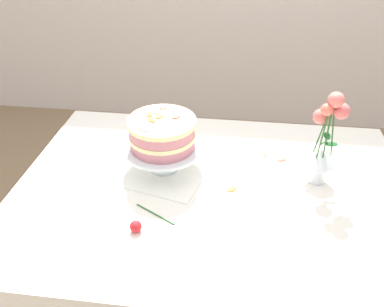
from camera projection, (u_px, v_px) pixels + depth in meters
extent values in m
cube|color=white|center=(212.00, 191.00, 1.38)|extent=(1.40, 1.00, 0.03)
cylinder|color=brown|center=(100.00, 188.00, 1.97)|extent=(0.06, 0.06, 0.71)
cylinder|color=brown|center=(342.00, 208.00, 1.85)|extent=(0.06, 0.06, 0.71)
cube|color=white|center=(164.00, 168.00, 1.46)|extent=(0.39, 0.39, 0.00)
cylinder|color=silver|center=(164.00, 167.00, 1.46)|extent=(0.11, 0.11, 0.01)
cylinder|color=silver|center=(163.00, 157.00, 1.43)|extent=(0.03, 0.03, 0.07)
cylinder|color=silver|center=(163.00, 148.00, 1.41)|extent=(0.29, 0.29, 0.01)
cylinder|color=#CC7A84|center=(163.00, 142.00, 1.40)|extent=(0.23, 0.23, 0.04)
cylinder|color=beige|center=(162.00, 135.00, 1.38)|extent=(0.24, 0.24, 0.02)
cylinder|color=#CC7A84|center=(162.00, 129.00, 1.37)|extent=(0.23, 0.23, 0.04)
cylinder|color=beige|center=(162.00, 122.00, 1.35)|extent=(0.24, 0.24, 0.02)
ellipsoid|color=orange|center=(149.00, 115.00, 1.37)|extent=(0.03, 0.03, 0.01)
ellipsoid|color=pink|center=(157.00, 113.00, 1.38)|extent=(0.03, 0.03, 0.01)
ellipsoid|color=#E56B51|center=(176.00, 117.00, 1.36)|extent=(0.04, 0.04, 0.01)
ellipsoid|color=pink|center=(145.00, 130.00, 1.28)|extent=(0.03, 0.03, 0.00)
ellipsoid|color=yellow|center=(159.00, 117.00, 1.36)|extent=(0.04, 0.03, 0.01)
ellipsoid|color=orange|center=(152.00, 120.00, 1.34)|extent=(0.04, 0.04, 0.01)
ellipsoid|color=pink|center=(143.00, 128.00, 1.29)|extent=(0.04, 0.03, 0.00)
ellipsoid|color=pink|center=(163.00, 108.00, 1.41)|extent=(0.03, 0.03, 0.01)
cylinder|color=silver|center=(317.00, 172.00, 1.38)|extent=(0.06, 0.06, 0.07)
cone|color=silver|center=(320.00, 157.00, 1.34)|extent=(0.10, 0.10, 0.06)
cylinder|color=#2D6028|center=(332.00, 134.00, 1.29)|extent=(0.03, 0.01, 0.17)
sphere|color=#E36563|center=(342.00, 111.00, 1.24)|extent=(0.05, 0.05, 0.05)
ellipsoid|color=#236B2D|center=(331.00, 144.00, 1.31)|extent=(0.04, 0.02, 0.01)
cylinder|color=#2D6028|center=(328.00, 128.00, 1.29)|extent=(0.01, 0.02, 0.20)
sphere|color=#E97F53|center=(336.00, 100.00, 1.24)|extent=(0.04, 0.04, 0.04)
cylinder|color=#2D6028|center=(320.00, 136.00, 1.31)|extent=(0.02, 0.02, 0.14)
sphere|color=#E46B64|center=(321.00, 117.00, 1.28)|extent=(0.05, 0.05, 0.05)
cylinder|color=#2D6028|center=(323.00, 134.00, 1.28)|extent=(0.02, 0.02, 0.19)
sphere|color=#F06E58|center=(327.00, 110.00, 1.22)|extent=(0.04, 0.04, 0.04)
ellipsoid|color=#236B2D|center=(323.00, 143.00, 1.30)|extent=(0.04, 0.04, 0.02)
cylinder|color=#2D6028|center=(328.00, 129.00, 1.27)|extent=(0.01, 0.02, 0.22)
sphere|color=#F67468|center=(336.00, 100.00, 1.20)|extent=(0.05, 0.05, 0.05)
ellipsoid|color=#236B2D|center=(327.00, 136.00, 1.28)|extent=(0.03, 0.05, 0.02)
cylinder|color=#2D6028|center=(155.00, 214.00, 1.25)|extent=(0.14, 0.08, 0.01)
sphere|color=red|center=(136.00, 226.00, 1.18)|extent=(0.04, 0.04, 0.04)
ellipsoid|color=#E56B51|center=(282.00, 159.00, 1.51)|extent=(0.04, 0.03, 0.01)
ellipsoid|color=#E56B51|center=(264.00, 153.00, 1.54)|extent=(0.03, 0.04, 0.00)
ellipsoid|color=orange|center=(232.00, 189.00, 1.35)|extent=(0.04, 0.04, 0.01)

